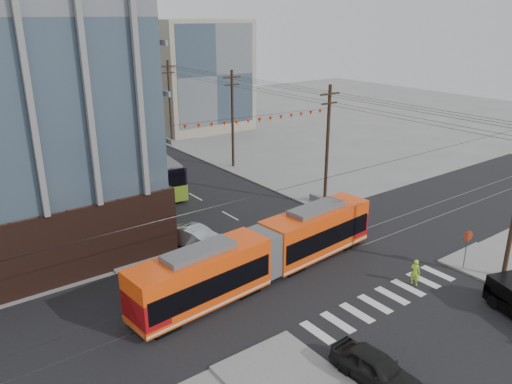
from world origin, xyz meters
The scene contains 13 objects.
ground centered at (0.00, 0.00, 0.00)m, with size 160.00×160.00×0.00m, color slate.
bg_bldg_ne_near centered at (16.00, 48.00, 8.00)m, with size 14.00×14.00×16.00m, color gray.
bg_bldg_ne_far centered at (18.00, 68.00, 7.00)m, with size 16.00×16.00×14.00m, color #8C99A5.
utility_pole_far centered at (8.50, 56.00, 5.50)m, with size 0.30×0.30×11.00m, color black.
streetcar centered at (-4.31, 3.59, 1.85)m, with size 19.19×2.70×3.70m, color #FF480C, non-canonical shape.
city_bus centered at (-1.91, 25.48, 1.83)m, with size 2.80×12.92×3.66m, color black, non-canonical shape.
black_sedan centered at (-6.10, -7.50, 0.79)m, with size 1.86×4.63×1.58m, color black.
parked_car_silver centered at (-5.91, 11.21, 0.82)m, with size 1.73×4.96×1.63m, color #A1A8AE.
parked_car_white centered at (-4.96, 20.69, 0.62)m, with size 1.75×4.30×1.25m, color white.
parked_car_grey centered at (-5.41, 23.62, 0.68)m, with size 2.26×4.91×1.36m, color #585A5E.
pedestrian centered at (3.06, -2.94, 0.90)m, with size 0.65×0.43×1.79m, color #ACEB2F.
stop_sign centered at (7.47, -3.71, 1.37)m, with size 0.83×0.83×2.75m, color #9B2C14, non-canonical shape.
jersey_barrier centered at (8.30, 10.70, 0.37)m, with size 0.84×3.73×0.75m, color #5F5F5F.
Camera 1 is at (-22.31, -19.74, 16.63)m, focal length 35.00 mm.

